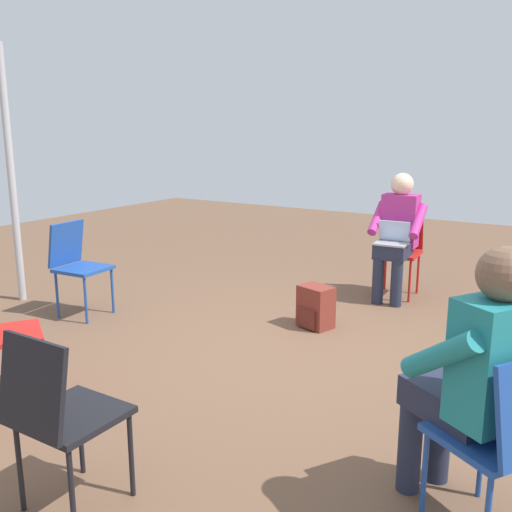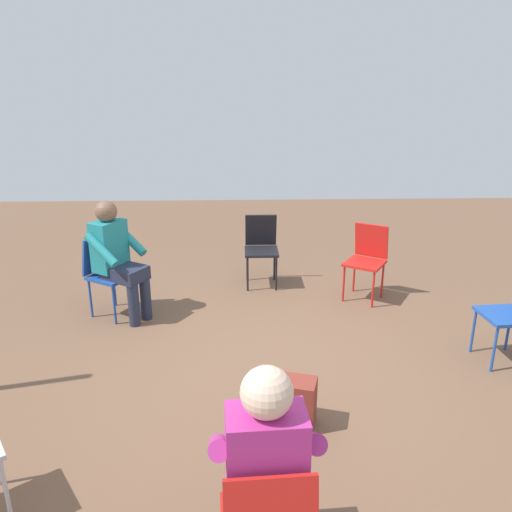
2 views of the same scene
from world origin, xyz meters
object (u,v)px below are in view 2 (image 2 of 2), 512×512
Objects in this scene: chair_northeast at (107,270)px; person_in_teal at (117,254)px; backpack_near_laptop_user at (295,405)px; person_with_laptop at (264,464)px; chair_southeast at (367,256)px; chair_east at (261,245)px.

person_in_teal is (-0.09, -0.14, 0.20)m from chair_northeast.
person_with_laptop is at bearing 166.26° from backpack_near_laptop_user.
chair_southeast is 2.36× the size of backpack_near_laptop_user.
backpack_near_laptop_user is at bearing 92.75° from chair_east.
chair_east reaches higher than backpack_near_laptop_user.
chair_northeast is (-0.34, 2.83, 0.00)m from chair_southeast.
chair_east is at bearing 84.27° from person_with_laptop.
chair_southeast is at bearing 131.00° from person_in_teal.
chair_southeast is 3.72m from person_with_laptop.
person_in_teal reaches higher than chair_east.
person_with_laptop and person_in_teal have the same top height.
chair_northeast is at bearing 42.40° from backpack_near_laptop_user.
person_with_laptop is 1.00× the size of person_in_teal.
person_with_laptop is 1.33m from backpack_near_laptop_user.
person_in_teal is at bearing 41.36° from backpack_near_laptop_user.
backpack_near_laptop_user is (-1.94, -1.78, -0.34)m from chair_northeast.
chair_northeast is 0.26m from person_in_teal.
chair_east is at bearing 2.45° from backpack_near_laptop_user.
chair_northeast is 0.69× the size of person_with_laptop.
backpack_near_laptop_user is at bearing 73.41° from person_in_teal.
person_in_teal is at bearing 90.00° from chair_northeast.
chair_east and chair_southeast have the same top height.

